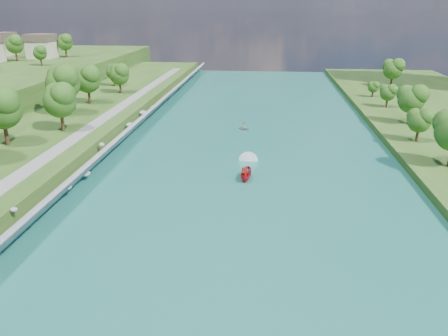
# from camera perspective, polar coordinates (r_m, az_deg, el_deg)

# --- Properties ---
(ground) EXTENTS (260.00, 260.00, 0.00)m
(ground) POSITION_cam_1_polar(r_m,az_deg,el_deg) (59.13, 1.96, -6.60)
(ground) COLOR #2D5119
(ground) RESTS_ON ground
(river_water) EXTENTS (55.00, 240.00, 0.10)m
(river_water) POSITION_cam_1_polar(r_m,az_deg,el_deg) (77.44, 2.95, 0.16)
(river_water) COLOR #1A6356
(river_water) RESTS_ON ground
(ridge_west) EXTENTS (60.00, 120.00, 9.00)m
(ridge_west) POSITION_cam_1_polar(r_m,az_deg,el_deg) (172.10, -24.76, 11.16)
(ridge_west) COLOR #2D5119
(ridge_west) RESTS_ON ground
(riprap_bank) EXTENTS (3.79, 236.00, 4.36)m
(riprap_bank) POSITION_cam_1_polar(r_m,az_deg,el_deg) (81.43, -15.57, 1.77)
(riprap_bank) COLOR slate
(riprap_bank) RESTS_ON ground
(riverside_path) EXTENTS (3.00, 200.00, 0.10)m
(riverside_path) POSITION_cam_1_polar(r_m,az_deg,el_deg) (84.17, -19.72, 3.14)
(riverside_path) COLOR gray
(riverside_path) RESTS_ON berm_west
(ridge_houses) EXTENTS (29.50, 29.50, 8.40)m
(ridge_houses) POSITION_cam_1_polar(r_m,az_deg,el_deg) (178.60, -26.16, 14.11)
(ridge_houses) COLOR beige
(ridge_houses) RESTS_ON ridge_west
(trees_east) EXTENTS (16.61, 142.39, 11.53)m
(trees_east) POSITION_cam_1_polar(r_m,az_deg,el_deg) (94.23, 27.09, 5.65)
(trees_east) COLOR #1D4612
(trees_east) RESTS_ON berm_east
(trees_ridge) EXTENTS (19.59, 39.23, 10.37)m
(trees_ridge) POSITION_cam_1_polar(r_m,az_deg,el_deg) (165.57, -23.92, 14.22)
(trees_ridge) COLOR #1D4612
(trees_ridge) RESTS_ON ridge_west
(motorboat) EXTENTS (3.60, 19.07, 2.16)m
(motorboat) POSITION_cam_1_polar(r_m,az_deg,el_deg) (72.76, 2.93, -0.53)
(motorboat) COLOR red
(motorboat) RESTS_ON river_water
(raft) EXTENTS (3.49, 3.32, 1.70)m
(raft) POSITION_cam_1_polar(r_m,az_deg,el_deg) (100.79, 2.67, 5.25)
(raft) COLOR gray
(raft) RESTS_ON river_water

